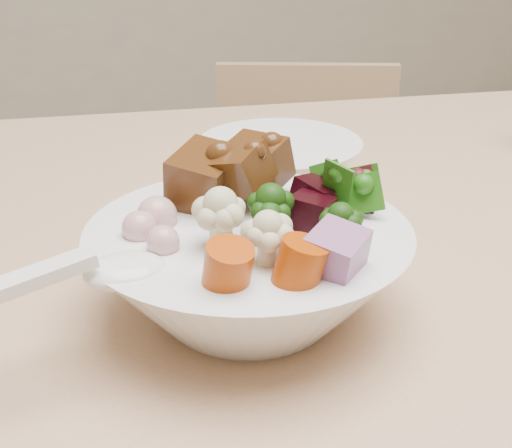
# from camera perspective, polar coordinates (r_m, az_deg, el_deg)

# --- Properties ---
(chair_far) EXTENTS (0.46, 0.46, 0.77)m
(chair_far) POSITION_cam_1_polar(r_m,az_deg,el_deg) (1.42, 3.91, -1.62)
(chair_far) COLOR tan
(chair_far) RESTS_ON ground
(food_bowl) EXTENTS (0.24, 0.24, 0.13)m
(food_bowl) POSITION_cam_1_polar(r_m,az_deg,el_deg) (0.53, -0.46, -3.22)
(food_bowl) COLOR white
(food_bowl) RESTS_ON dining_table
(soup_spoon) EXTENTS (0.16, 0.05, 0.03)m
(soup_spoon) POSITION_cam_1_polar(r_m,az_deg,el_deg) (0.47, -12.60, -3.97)
(soup_spoon) COLOR white
(soup_spoon) RESTS_ON food_bowl
(side_bowl) EXTENTS (0.17, 0.17, 0.06)m
(side_bowl) POSITION_cam_1_polar(r_m,az_deg,el_deg) (0.76, 1.91, 4.58)
(side_bowl) COLOR white
(side_bowl) RESTS_ON dining_table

